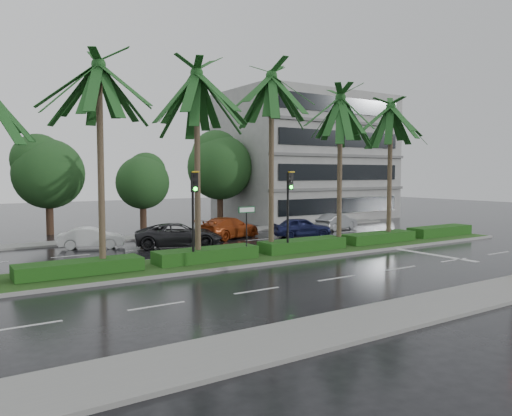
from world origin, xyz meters
TOP-DOWN VIEW (x-y plane):
  - ground at (0.00, 0.00)m, footprint 120.00×120.00m
  - near_sidewalk at (0.00, -10.20)m, footprint 40.00×2.40m
  - far_sidewalk at (0.00, 12.00)m, footprint 40.00×2.00m
  - median at (0.00, 1.00)m, footprint 36.00×4.00m
  - hedge at (0.00, 1.00)m, footprint 35.20×1.40m
  - lane_markings at (3.04, -0.43)m, footprint 34.00×13.06m
  - palm_row at (-1.25, 1.02)m, footprint 26.30×4.20m
  - signal_median_left at (-4.00, 0.30)m, footprint 0.34×0.42m
  - signal_median_right at (1.50, 0.30)m, footprint 0.34×0.42m
  - street_sign at (-1.00, 0.48)m, footprint 0.95×0.09m
  - bg_trees at (0.22, 17.59)m, footprint 32.75×5.64m
  - building at (17.00, 18.00)m, footprint 16.00×10.00m
  - car_white at (-6.28, 9.23)m, footprint 2.54×3.96m
  - car_darkgrey at (-1.78, 6.85)m, footprint 4.18×5.68m
  - car_red at (2.72, 8.68)m, footprint 3.58×5.36m
  - car_blue at (7.22, 6.38)m, footprint 2.85×4.33m
  - car_grey at (12.39, 8.50)m, footprint 2.14×4.03m

SIDE VIEW (x-z plane):
  - ground at x=0.00m, z-range 0.00..0.00m
  - lane_markings at x=3.04m, z-range 0.00..0.01m
  - near_sidewalk at x=0.00m, z-range 0.00..0.12m
  - far_sidewalk at x=0.00m, z-range 0.00..0.12m
  - median at x=0.00m, z-range 0.00..0.16m
  - hedge at x=0.00m, z-range 0.15..0.75m
  - car_white at x=-6.28m, z-range 0.00..1.23m
  - car_grey at x=12.39m, z-range 0.00..1.26m
  - car_blue at x=7.22m, z-range 0.00..1.37m
  - car_darkgrey at x=-1.78m, z-range 0.00..1.43m
  - car_red at x=2.72m, z-range 0.00..1.44m
  - street_sign at x=-1.00m, z-range 0.82..3.42m
  - signal_median_left at x=-4.00m, z-range 0.82..5.18m
  - signal_median_right at x=1.50m, z-range 0.82..5.18m
  - bg_trees at x=0.22m, z-range 0.58..8.73m
  - building at x=17.00m, z-range 0.00..12.00m
  - palm_row at x=-1.25m, z-range 3.04..13.20m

